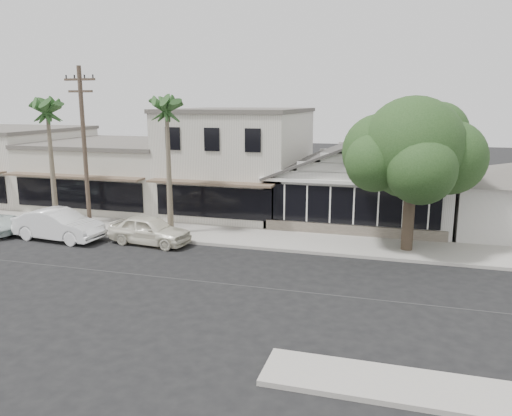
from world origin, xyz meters
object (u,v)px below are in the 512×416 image
(utility_pole, at_px, (84,147))
(car_1, at_px, (59,225))
(shade_tree, at_px, (411,151))
(car_0, at_px, (150,230))

(utility_pole, relative_size, car_1, 1.82)
(utility_pole, bearing_deg, shade_tree, 5.34)
(shade_tree, bearing_deg, car_0, -169.25)
(utility_pole, height_order, car_0, utility_pole)
(utility_pole, distance_m, shade_tree, 16.77)
(car_1, height_order, shade_tree, shade_tree)
(utility_pole, distance_m, car_1, 4.32)
(car_1, relative_size, shade_tree, 0.66)
(car_1, xyz_separation_m, shade_tree, (17.59, 3.01, 4.10))
(car_0, xyz_separation_m, car_1, (-5.00, -0.61, 0.07))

